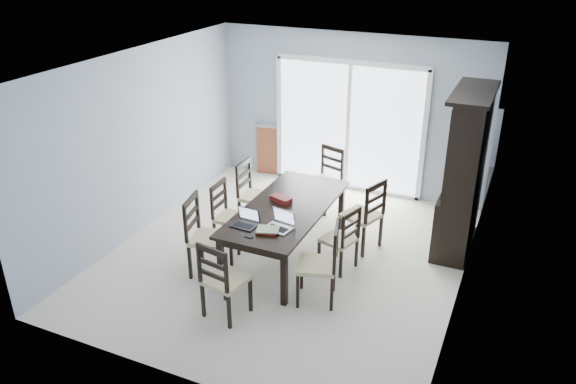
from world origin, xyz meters
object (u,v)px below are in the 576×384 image
object	(u,v)px
chair_left_near	(201,227)
chair_right_far	(368,208)
cell_phone	(248,237)
chair_left_far	(251,187)
china_hutch	(464,174)
chair_end_far	(328,171)
chair_right_near	(326,255)
chair_left_mid	(226,208)
hot_tub	(314,139)
game_box	(281,199)
laptop_silver	(278,225)
dining_table	(287,212)
chair_end_near	(220,274)
chair_right_mid	(344,233)
laptop_dark	(244,222)

from	to	relation	value
chair_left_near	chair_right_far	world-z (taller)	chair_left_near
cell_phone	chair_left_far	bearing A→B (deg)	123.76
china_hutch	chair_end_far	world-z (taller)	china_hutch
chair_right_near	chair_right_far	distance (m)	1.34
chair_left_mid	hot_tub	distance (m)	3.38
chair_left_far	game_box	xyz separation A→B (m)	(0.73, -0.53, 0.18)
chair_left_mid	chair_left_far	xyz separation A→B (m)	(0.02, 0.69, 0.03)
chair_end_far	laptop_silver	bearing A→B (deg)	113.12
dining_table	chair_end_far	world-z (taller)	chair_end_far
chair_left_near	hot_tub	bearing A→B (deg)	169.99
chair_left_near	chair_right_near	bearing A→B (deg)	80.20
chair_right_near	chair_end_far	bearing A→B (deg)	3.84
chair_end_near	chair_end_far	world-z (taller)	chair_end_far
chair_end_near	chair_left_near	bearing A→B (deg)	143.15
chair_right_mid	laptop_dark	size ratio (longest dim) A/B	3.33
chair_right_mid	chair_right_far	bearing A→B (deg)	6.31
chair_left_far	chair_end_near	distance (m)	2.28
china_hutch	game_box	xyz separation A→B (m)	(-2.15, -1.15, -0.29)
chair_right_far	game_box	bearing A→B (deg)	136.09
chair_right_mid	laptop_silver	distance (m)	0.92
cell_phone	game_box	size ratio (longest dim) A/B	0.35
chair_left_near	laptop_dark	world-z (taller)	chair_left_near
chair_left_far	chair_right_near	world-z (taller)	chair_right_near
chair_right_near	chair_end_far	xyz separation A→B (m)	(-0.85, 2.37, -0.01)
laptop_dark	game_box	xyz separation A→B (m)	(0.13, 0.80, -0.01)
chair_right_near	game_box	bearing A→B (deg)	32.99
game_box	hot_tub	size ratio (longest dim) A/B	0.14
chair_left_near	chair_end_far	bearing A→B (deg)	150.50
china_hutch	cell_phone	world-z (taller)	china_hutch
chair_end_far	laptop_dark	xyz separation A→B (m)	(-0.21, -2.35, 0.20)
chair_end_near	game_box	bearing A→B (deg)	100.25
hot_tub	chair_left_near	bearing A→B (deg)	-88.62
chair_right_mid	cell_phone	bearing A→B (deg)	152.75
chair_right_mid	chair_end_near	size ratio (longest dim) A/B	0.91
chair_left_mid	laptop_silver	size ratio (longest dim) A/B	3.07
chair_right_mid	laptop_dark	distance (m)	1.29
chair_left_near	chair_end_near	distance (m)	1.03
chair_right_near	chair_right_far	xyz separation A→B (m)	(0.10, 1.34, 0.02)
game_box	hot_tub	bearing A→B (deg)	103.91
chair_right_mid	game_box	world-z (taller)	chair_right_mid
china_hutch	chair_right_far	xyz separation A→B (m)	(-1.11, -0.63, -0.44)
chair_end_far	laptop_dark	size ratio (longest dim) A/B	3.71
china_hutch	hot_tub	size ratio (longest dim) A/B	1.08
chair_left_far	chair_right_mid	size ratio (longest dim) A/B	1.12
chair_left_mid	chair_right_near	bearing A→B (deg)	67.96
chair_end_near	game_box	size ratio (longest dim) A/B	3.94
chair_left_near	laptop_silver	bearing A→B (deg)	87.95
china_hutch	chair_end_near	size ratio (longest dim) A/B	1.96
chair_end_far	dining_table	bearing A→B (deg)	109.44
dining_table	chair_right_near	bearing A→B (deg)	-41.39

